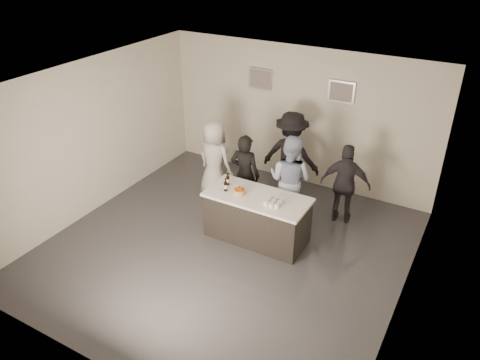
{
  "coord_description": "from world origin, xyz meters",
  "views": [
    {
      "loc": [
        3.55,
        -5.77,
        5.1
      ],
      "look_at": [
        0.0,
        0.5,
        1.15
      ],
      "focal_mm": 35.0,
      "sensor_mm": 36.0,
      "label": 1
    }
  ],
  "objects_px": {
    "person_main_black": "(245,174)",
    "person_guest_right": "(345,184)",
    "person_guest_left": "(215,160)",
    "beer_bottle_a": "(228,178)",
    "beer_bottle_b": "(226,184)",
    "person_guest_back": "(291,155)",
    "cake": "(239,192)",
    "person_main_blue": "(290,180)",
    "bar_counter": "(257,217)"
  },
  "relations": [
    {
      "from": "person_main_black",
      "to": "person_guest_right",
      "type": "bearing_deg",
      "value": -165.29
    },
    {
      "from": "person_guest_left",
      "to": "beer_bottle_a",
      "type": "bearing_deg",
      "value": 144.64
    },
    {
      "from": "beer_bottle_b",
      "to": "person_guest_back",
      "type": "xyz_separation_m",
      "value": [
        0.44,
        1.85,
        -0.1
      ]
    },
    {
      "from": "person_main_black",
      "to": "person_guest_back",
      "type": "distance_m",
      "value": 1.15
    },
    {
      "from": "cake",
      "to": "beer_bottle_b",
      "type": "height_order",
      "value": "beer_bottle_b"
    },
    {
      "from": "cake",
      "to": "person_guest_right",
      "type": "bearing_deg",
      "value": 44.35
    },
    {
      "from": "person_main_blue",
      "to": "person_guest_back",
      "type": "bearing_deg",
      "value": -63.16
    },
    {
      "from": "bar_counter",
      "to": "cake",
      "type": "distance_m",
      "value": 0.59
    },
    {
      "from": "beer_bottle_b",
      "to": "person_main_blue",
      "type": "distance_m",
      "value": 1.28
    },
    {
      "from": "person_main_blue",
      "to": "person_guest_right",
      "type": "xyz_separation_m",
      "value": [
        0.92,
        0.5,
        -0.09
      ]
    },
    {
      "from": "beer_bottle_a",
      "to": "bar_counter",
      "type": "bearing_deg",
      "value": -8.25
    },
    {
      "from": "person_main_black",
      "to": "beer_bottle_a",
      "type": "bearing_deg",
      "value": 83.73
    },
    {
      "from": "cake",
      "to": "person_main_black",
      "type": "bearing_deg",
      "value": 112.62
    },
    {
      "from": "person_main_blue",
      "to": "person_guest_left",
      "type": "bearing_deg",
      "value": 0.53
    },
    {
      "from": "person_guest_right",
      "to": "person_guest_back",
      "type": "xyz_separation_m",
      "value": [
        -1.3,
        0.39,
        0.13
      ]
    },
    {
      "from": "person_guest_back",
      "to": "person_guest_left",
      "type": "bearing_deg",
      "value": 27.68
    },
    {
      "from": "beer_bottle_a",
      "to": "person_main_blue",
      "type": "height_order",
      "value": "person_main_blue"
    },
    {
      "from": "bar_counter",
      "to": "person_main_black",
      "type": "distance_m",
      "value": 1.04
    },
    {
      "from": "beer_bottle_a",
      "to": "beer_bottle_b",
      "type": "relative_size",
      "value": 1.0
    },
    {
      "from": "beer_bottle_b",
      "to": "person_guest_left",
      "type": "bearing_deg",
      "value": 130.65
    },
    {
      "from": "bar_counter",
      "to": "beer_bottle_a",
      "type": "bearing_deg",
      "value": 171.75
    },
    {
      "from": "person_guest_back",
      "to": "person_main_black",
      "type": "bearing_deg",
      "value": 60.78
    },
    {
      "from": "bar_counter",
      "to": "person_main_blue",
      "type": "distance_m",
      "value": 0.99
    },
    {
      "from": "cake",
      "to": "person_main_black",
      "type": "xyz_separation_m",
      "value": [
        -0.33,
        0.8,
        -0.11
      ]
    },
    {
      "from": "bar_counter",
      "to": "person_guest_back",
      "type": "xyz_separation_m",
      "value": [
        -0.14,
        1.74,
        0.48
      ]
    },
    {
      "from": "cake",
      "to": "person_main_blue",
      "type": "height_order",
      "value": "person_main_blue"
    },
    {
      "from": "beer_bottle_a",
      "to": "person_guest_right",
      "type": "relative_size",
      "value": 0.16
    },
    {
      "from": "bar_counter",
      "to": "person_main_black",
      "type": "relative_size",
      "value": 1.12
    },
    {
      "from": "cake",
      "to": "person_main_blue",
      "type": "distance_m",
      "value": 1.09
    },
    {
      "from": "person_main_black",
      "to": "person_main_blue",
      "type": "distance_m",
      "value": 0.9
    },
    {
      "from": "bar_counter",
      "to": "beer_bottle_b",
      "type": "height_order",
      "value": "beer_bottle_b"
    },
    {
      "from": "person_main_black",
      "to": "person_guest_right",
      "type": "height_order",
      "value": "person_main_black"
    },
    {
      "from": "person_main_blue",
      "to": "beer_bottle_b",
      "type": "bearing_deg",
      "value": 52.99
    },
    {
      "from": "bar_counter",
      "to": "person_main_blue",
      "type": "xyz_separation_m",
      "value": [
        0.24,
        0.85,
        0.44
      ]
    },
    {
      "from": "beer_bottle_a",
      "to": "person_guest_right",
      "type": "distance_m",
      "value": 2.23
    },
    {
      "from": "person_guest_left",
      "to": "cake",
      "type": "bearing_deg",
      "value": 149.13
    },
    {
      "from": "bar_counter",
      "to": "person_main_blue",
      "type": "height_order",
      "value": "person_main_blue"
    },
    {
      "from": "cake",
      "to": "person_guest_back",
      "type": "bearing_deg",
      "value": 84.57
    },
    {
      "from": "person_main_black",
      "to": "person_guest_right",
      "type": "relative_size",
      "value": 1.03
    },
    {
      "from": "person_guest_right",
      "to": "person_guest_back",
      "type": "relative_size",
      "value": 0.86
    },
    {
      "from": "beer_bottle_b",
      "to": "person_main_black",
      "type": "height_order",
      "value": "person_main_black"
    },
    {
      "from": "bar_counter",
      "to": "beer_bottle_a",
      "type": "xyz_separation_m",
      "value": [
        -0.66,
        0.1,
        0.58
      ]
    },
    {
      "from": "beer_bottle_b",
      "to": "person_main_blue",
      "type": "bearing_deg",
      "value": 49.43
    },
    {
      "from": "beer_bottle_a",
      "to": "person_main_black",
      "type": "distance_m",
      "value": 0.65
    },
    {
      "from": "person_main_black",
      "to": "person_main_blue",
      "type": "relative_size",
      "value": 0.93
    },
    {
      "from": "beer_bottle_a",
      "to": "person_guest_right",
      "type": "height_order",
      "value": "person_guest_right"
    },
    {
      "from": "beer_bottle_b",
      "to": "person_guest_back",
      "type": "bearing_deg",
      "value": 76.52
    },
    {
      "from": "beer_bottle_b",
      "to": "bar_counter",
      "type": "bearing_deg",
      "value": 10.94
    },
    {
      "from": "person_main_blue",
      "to": "person_guest_back",
      "type": "relative_size",
      "value": 0.95
    },
    {
      "from": "person_main_black",
      "to": "person_guest_back",
      "type": "relative_size",
      "value": 0.89
    }
  ]
}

